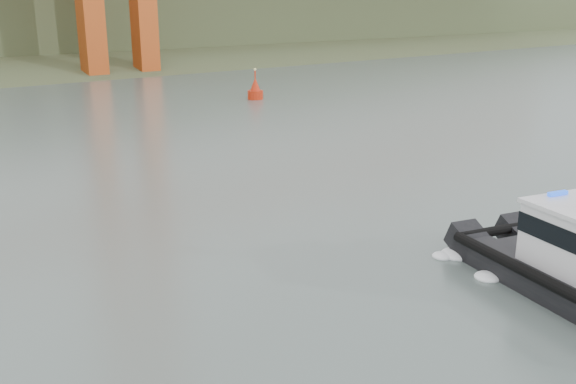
% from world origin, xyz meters
% --- Properties ---
extents(ground, '(400.00, 400.00, 0.00)m').
position_xyz_m(ground, '(0.00, 0.00, 0.00)').
color(ground, '#4D5B55').
rests_on(ground, ground).
extents(nav_buoy, '(1.72, 1.72, 3.59)m').
position_xyz_m(nav_buoy, '(23.66, 43.97, 0.94)').
color(nav_buoy, red).
rests_on(nav_buoy, ground).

